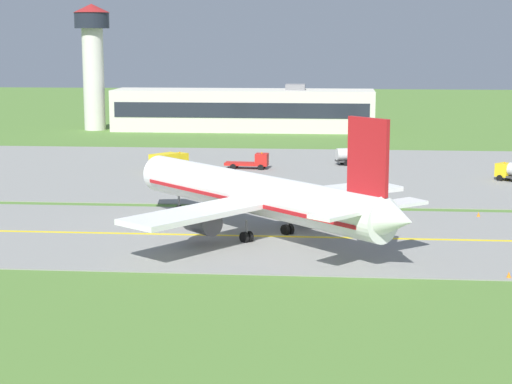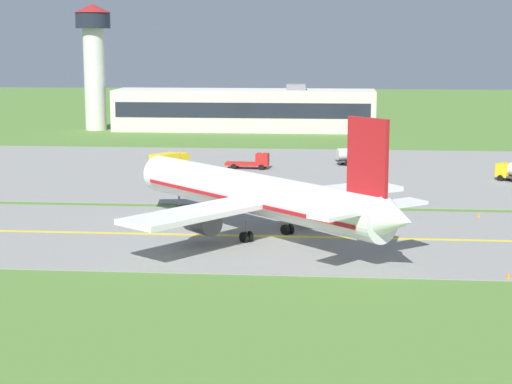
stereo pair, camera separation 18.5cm
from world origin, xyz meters
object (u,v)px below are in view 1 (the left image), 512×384
object	(u,v)px
service_truck_pushback	(169,160)
control_tower	(93,54)
service_truck_fuel	(356,155)
service_truck_catering	(254,161)
airplane_lead	(257,195)

from	to	relation	value
service_truck_pushback	control_tower	xyz separation A→B (m)	(-26.07, 55.37, 14.23)
service_truck_fuel	service_truck_catering	distance (m)	16.19
airplane_lead	control_tower	xyz separation A→B (m)	(-42.65, 96.94, 11.63)
airplane_lead	control_tower	world-z (taller)	control_tower
airplane_lead	control_tower	distance (m)	106.54
airplane_lead	service_truck_pushback	xyz separation A→B (m)	(-16.57, 41.57, -2.60)
airplane_lead	service_truck_catering	xyz separation A→B (m)	(-4.31, 43.91, -2.95)
service_truck_pushback	service_truck_fuel	bearing A→B (deg)	16.23
service_truck_pushback	control_tower	bearing A→B (deg)	115.22
service_truck_catering	service_truck_pushback	distance (m)	12.49
service_truck_fuel	service_truck_pushback	distance (m)	28.57
service_truck_pushback	control_tower	world-z (taller)	control_tower
service_truck_catering	service_truck_pushback	world-z (taller)	service_truck_pushback
airplane_lead	service_truck_pushback	world-z (taller)	airplane_lead
service_truck_catering	control_tower	xyz separation A→B (m)	(-38.34, 53.03, 14.58)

